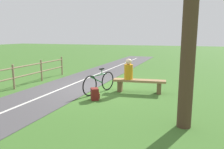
# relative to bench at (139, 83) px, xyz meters

# --- Properties ---
(ground_plane) EXTENTS (80.00, 80.00, 0.00)m
(ground_plane) POSITION_rel_bench_xyz_m (1.82, -0.11, -0.35)
(ground_plane) COLOR #3D6B28
(bench) EXTENTS (1.99, 0.63, 0.49)m
(bench) POSITION_rel_bench_xyz_m (0.00, 0.00, 0.00)
(bench) COLOR #937047
(bench) RESTS_ON ground_plane
(person_seated) EXTENTS (0.37, 0.37, 0.78)m
(person_seated) POSITION_rel_bench_xyz_m (0.41, 0.06, 0.49)
(person_seated) COLOR orange
(person_seated) RESTS_ON bench
(bicycle) EXTENTS (0.55, 1.73, 0.92)m
(bicycle) POSITION_rel_bench_xyz_m (1.40, 0.59, 0.04)
(bicycle) COLOR black
(bicycle) RESTS_ON ground_plane
(backpack) EXTENTS (0.37, 0.38, 0.39)m
(backpack) POSITION_rel_bench_xyz_m (1.18, 1.46, -0.15)
(backpack) COLOR maroon
(backpack) RESTS_ON ground_plane
(tree_far_left) EXTENTS (1.45, 1.44, 5.31)m
(tree_far_left) POSITION_rel_bench_xyz_m (-1.73, 2.72, 2.17)
(tree_far_left) COLOR #473323
(tree_far_left) RESTS_ON ground_plane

